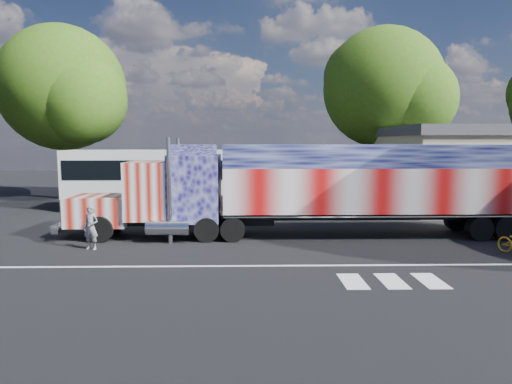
{
  "coord_description": "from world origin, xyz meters",
  "views": [
    {
      "loc": [
        -0.45,
        -18.29,
        4.25
      ],
      "look_at": [
        0.0,
        3.0,
        1.9
      ],
      "focal_mm": 32.0,
      "sensor_mm": 36.0,
      "label": 1
    }
  ],
  "objects_px": {
    "semi_truck": "(317,186)",
    "woman": "(91,228)",
    "tree_ne_a": "(385,88)",
    "coach_bus": "(169,179)",
    "tree_nw_a": "(64,89)"
  },
  "relations": [
    {
      "from": "semi_truck",
      "to": "woman",
      "type": "relative_size",
      "value": 11.9
    },
    {
      "from": "semi_truck",
      "to": "tree_ne_a",
      "type": "bearing_deg",
      "value": 63.34
    },
    {
      "from": "semi_truck",
      "to": "woman",
      "type": "xyz_separation_m",
      "value": [
        -9.34,
        -2.42,
        -1.41
      ]
    },
    {
      "from": "woman",
      "to": "coach_bus",
      "type": "bearing_deg",
      "value": 99.16
    },
    {
      "from": "semi_truck",
      "to": "tree_nw_a",
      "type": "relative_size",
      "value": 1.63
    },
    {
      "from": "semi_truck",
      "to": "tree_ne_a",
      "type": "height_order",
      "value": "tree_ne_a"
    },
    {
      "from": "coach_bus",
      "to": "tree_nw_a",
      "type": "distance_m",
      "value": 11.91
    },
    {
      "from": "coach_bus",
      "to": "tree_nw_a",
      "type": "xyz_separation_m",
      "value": [
        -8.51,
        5.58,
        6.19
      ]
    },
    {
      "from": "coach_bus",
      "to": "woman",
      "type": "xyz_separation_m",
      "value": [
        -1.29,
        -10.94,
        -1.06
      ]
    },
    {
      "from": "woman",
      "to": "tree_ne_a",
      "type": "bearing_deg",
      "value": 61.56
    },
    {
      "from": "coach_bus",
      "to": "woman",
      "type": "relative_size",
      "value": 7.35
    },
    {
      "from": "tree_nw_a",
      "to": "tree_ne_a",
      "type": "xyz_separation_m",
      "value": [
        23.95,
        0.62,
        0.16
      ]
    },
    {
      "from": "coach_bus",
      "to": "semi_truck",
      "type": "bearing_deg",
      "value": -46.59
    },
    {
      "from": "semi_truck",
      "to": "tree_ne_a",
      "type": "relative_size",
      "value": 1.61
    },
    {
      "from": "tree_ne_a",
      "to": "woman",
      "type": "bearing_deg",
      "value": -134.31
    }
  ]
}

